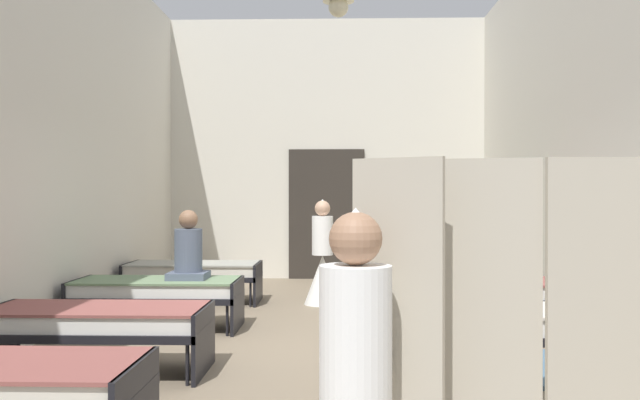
{
  "coord_description": "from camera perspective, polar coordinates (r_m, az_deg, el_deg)",
  "views": [
    {
      "loc": [
        0.24,
        -6.63,
        1.53
      ],
      "look_at": [
        0.0,
        1.55,
        1.49
      ],
      "focal_mm": 37.25,
      "sensor_mm": 36.0,
      "label": 1
    }
  ],
  "objects": [
    {
      "name": "patient_seated_secondary",
      "position": [
        7.71,
        11.18,
        -4.61
      ],
      "size": [
        0.44,
        0.44,
        0.8
      ],
      "color": "#515B70",
      "rests_on": "bed_right_row_2"
    },
    {
      "name": "privacy_screen",
      "position": [
        3.03,
        14.74,
        -12.7
      ],
      "size": [
        1.24,
        0.23,
        1.7
      ],
      "rotation": [
        0.0,
        0.0,
        -0.21
      ],
      "color": "#BCB29E",
      "rests_on": "ground"
    },
    {
      "name": "bed_right_row_1",
      "position": [
        6.01,
        17.58,
        -10.19
      ],
      "size": [
        1.9,
        0.84,
        0.57
      ],
      "color": "black",
      "rests_on": "ground"
    },
    {
      "name": "bed_left_row_1",
      "position": [
        6.15,
        -18.59,
        -9.93
      ],
      "size": [
        1.9,
        0.84,
        0.57
      ],
      "color": "black",
      "rests_on": "ground"
    },
    {
      "name": "bed_right_row_2",
      "position": [
        7.83,
        13.73,
        -7.71
      ],
      "size": [
        1.9,
        0.84,
        0.57
      ],
      "color": "black",
      "rests_on": "ground"
    },
    {
      "name": "bed_right_row_0",
      "position": [
        4.25,
        24.84,
        -14.62
      ],
      "size": [
        1.9,
        0.84,
        0.57
      ],
      "color": "black",
      "rests_on": "ground"
    },
    {
      "name": "nurse_far_aisle",
      "position": [
        4.37,
        4.36,
        -12.94
      ],
      "size": [
        0.52,
        0.52,
        1.49
      ],
      "rotation": [
        0.0,
        0.0,
        0.71
      ],
      "color": "white",
      "rests_on": "ground"
    },
    {
      "name": "patient_seated_primary",
      "position": [
        7.85,
        -11.24,
        -4.53
      ],
      "size": [
        0.44,
        0.44,
        0.8
      ],
      "color": "#515B70",
      "rests_on": "bed_left_row_2"
    },
    {
      "name": "bed_left_row_2",
      "position": [
        7.94,
        -13.79,
        -7.6
      ],
      "size": [
        1.9,
        0.84,
        0.57
      ],
      "color": "black",
      "rests_on": "ground"
    },
    {
      "name": "ground_plane",
      "position": [
        6.82,
        -0.39,
        -13.09
      ],
      "size": [
        6.42,
        11.95,
        0.1
      ],
      "primitive_type": "cube",
      "color": "#7A6B56"
    },
    {
      "name": "bed_left_row_3",
      "position": [
        9.77,
        -10.8,
        -6.1
      ],
      "size": [
        1.9,
        0.84,
        0.57
      ],
      "color": "black",
      "rests_on": "ground"
    },
    {
      "name": "room_shell",
      "position": [
        7.94,
        -0.05,
        6.73
      ],
      "size": [
        6.22,
        11.55,
        4.83
      ],
      "color": "silver",
      "rests_on": "ground"
    },
    {
      "name": "bed_right_row_3",
      "position": [
        9.68,
        11.37,
        -6.16
      ],
      "size": [
        1.9,
        0.84,
        0.57
      ],
      "color": "black",
      "rests_on": "ground"
    },
    {
      "name": "nurse_near_aisle",
      "position": [
        9.43,
        0.19,
        -5.77
      ],
      "size": [
        0.52,
        0.52,
        1.49
      ],
      "rotation": [
        0.0,
        0.0,
        2.56
      ],
      "color": "white",
      "rests_on": "ground"
    }
  ]
}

